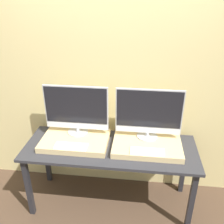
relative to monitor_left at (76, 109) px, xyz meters
name	(u,v)px	position (x,y,z in m)	size (l,w,h in m)	color
wall_back	(115,83)	(0.37, 0.25, 0.22)	(8.00, 0.04, 2.60)	#DBC684
workbench	(110,153)	(0.37, -0.15, -0.41)	(1.76, 0.66, 0.75)	#2D2D33
wooden_riser_left	(75,140)	(0.00, -0.12, -0.30)	(0.69, 0.47, 0.06)	#D6B77F
monitor_left	(76,109)	(0.00, 0.00, 0.00)	(0.67, 0.22, 0.53)	#B2B2B7
keyboard_left	(71,146)	(0.00, -0.28, -0.27)	(0.32, 0.12, 0.01)	silver
wooden_riser_right	(147,145)	(0.74, -0.12, -0.30)	(0.69, 0.47, 0.06)	#D6B77F
monitor_right	(149,113)	(0.74, 0.00, 0.00)	(0.67, 0.22, 0.53)	#B2B2B7
keyboard_right	(147,151)	(0.74, -0.28, -0.27)	(0.32, 0.12, 0.01)	silver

